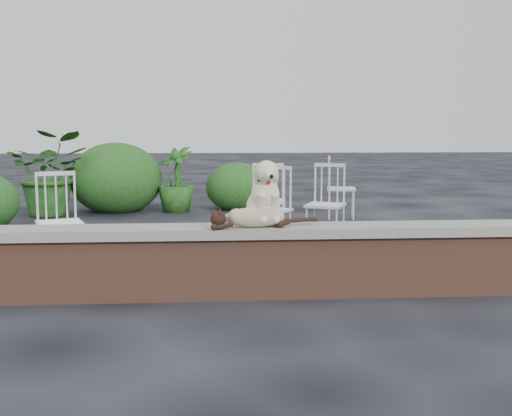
{
  "coord_description": "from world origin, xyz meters",
  "views": [
    {
      "loc": [
        -0.96,
        -4.96,
        1.36
      ],
      "look_at": [
        -0.58,
        0.2,
        0.7
      ],
      "focal_mm": 43.82,
      "sensor_mm": 36.0,
      "label": 1
    }
  ],
  "objects": [
    {
      "name": "chair_e",
      "position": [
        1.01,
        4.34,
        0.47
      ],
      "size": [
        0.65,
        0.65,
        0.94
      ],
      "primitive_type": null,
      "rotation": [
        0.0,
        0.0,
        1.4
      ],
      "color": "silver",
      "rests_on": "ground"
    },
    {
      "name": "chair_d",
      "position": [
        0.4,
        2.33,
        0.47
      ],
      "size": [
        0.74,
        0.74,
        0.94
      ],
      "primitive_type": null,
      "rotation": [
        0.0,
        0.0,
        -0.43
      ],
      "color": "silver",
      "rests_on": "ground"
    },
    {
      "name": "shrubbery",
      "position": [
        -2.41,
        5.1,
        0.47
      ],
      "size": [
        4.63,
        2.92,
        1.19
      ],
      "color": "#124015",
      "rests_on": "ground"
    },
    {
      "name": "cat",
      "position": [
        -0.61,
        -0.07,
        0.67
      ],
      "size": [
        1.1,
        0.43,
        0.18
      ],
      "primitive_type": null,
      "rotation": [
        0.0,
        0.0,
        0.17
      ],
      "color": "tan",
      "rests_on": "capstone"
    },
    {
      "name": "chair_a",
      "position": [
        -2.42,
        1.12,
        0.47
      ],
      "size": [
        0.72,
        0.72,
        0.94
      ],
      "primitive_type": null,
      "rotation": [
        0.0,
        0.0,
        0.35
      ],
      "color": "silver",
      "rests_on": "ground"
    },
    {
      "name": "ground",
      "position": [
        0.0,
        0.0,
        0.0
      ],
      "size": [
        60.0,
        60.0,
        0.0
      ],
      "primitive_type": "plane",
      "color": "black",
      "rests_on": "ground"
    },
    {
      "name": "potted_plant_b",
      "position": [
        -1.53,
        5.26,
        0.53
      ],
      "size": [
        0.85,
        0.85,
        1.07
      ],
      "primitive_type": "imported",
      "rotation": [
        0.0,
        0.0,
        -0.76
      ],
      "color": "#124015",
      "rests_on": "ground"
    },
    {
      "name": "dog",
      "position": [
        -0.53,
        0.08,
        0.85
      ],
      "size": [
        0.43,
        0.52,
        0.54
      ],
      "primitive_type": null,
      "rotation": [
        0.0,
        0.0,
        0.17
      ],
      "color": "beige",
      "rests_on": "capstone"
    },
    {
      "name": "chair_c",
      "position": [
        -0.24,
        2.8,
        0.47
      ],
      "size": [
        0.63,
        0.63,
        0.94
      ],
      "primitive_type": null,
      "rotation": [
        0.0,
        0.0,
        3.02
      ],
      "color": "silver",
      "rests_on": "ground"
    },
    {
      "name": "brick_wall",
      "position": [
        0.0,
        0.0,
        0.25
      ],
      "size": [
        6.0,
        0.3,
        0.5
      ],
      "primitive_type": "cube",
      "color": "brown",
      "rests_on": "ground"
    },
    {
      "name": "chair_b",
      "position": [
        -0.32,
        1.93,
        0.47
      ],
      "size": [
        0.78,
        0.78,
        0.94
      ],
      "primitive_type": null,
      "rotation": [
        0.0,
        0.0,
        -0.63
      ],
      "color": "silver",
      "rests_on": "ground"
    },
    {
      "name": "capstone",
      "position": [
        0.0,
        0.0,
        0.54
      ],
      "size": [
        6.2,
        0.4,
        0.08
      ],
      "primitive_type": "cube",
      "color": "slate",
      "rests_on": "brick_wall"
    },
    {
      "name": "potted_plant_a",
      "position": [
        -3.46,
        4.97,
        0.67
      ],
      "size": [
        1.33,
        1.19,
        1.33
      ],
      "primitive_type": "imported",
      "rotation": [
        0.0,
        0.0,
        0.13
      ],
      "color": "#124015",
      "rests_on": "ground"
    }
  ]
}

